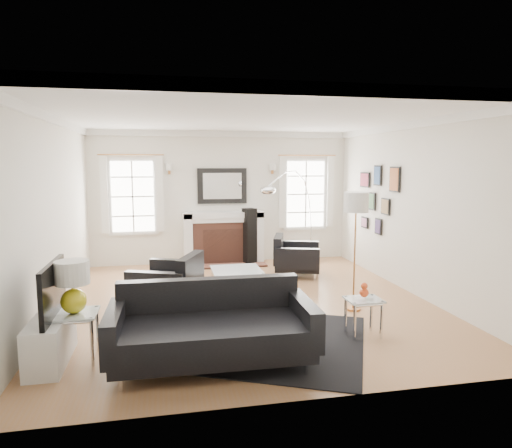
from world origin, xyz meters
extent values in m
plane|color=#AC7648|center=(0.00, 0.00, 0.00)|extent=(6.00, 6.00, 0.00)
cube|color=silver|center=(0.00, 3.00, 1.40)|extent=(5.50, 0.04, 2.80)
cube|color=silver|center=(0.00, -3.00, 1.40)|extent=(5.50, 0.04, 2.80)
cube|color=silver|center=(-2.75, 0.00, 1.40)|extent=(0.04, 6.00, 2.80)
cube|color=silver|center=(2.75, 0.00, 1.40)|extent=(0.04, 6.00, 2.80)
cube|color=white|center=(0.00, 0.00, 2.80)|extent=(5.50, 6.00, 0.02)
cube|color=white|center=(0.00, 0.00, 2.74)|extent=(5.50, 6.00, 0.12)
cube|color=white|center=(-0.75, 2.80, 0.55)|extent=(0.18, 0.38, 1.10)
cube|color=white|center=(0.75, 2.80, 0.55)|extent=(0.18, 0.38, 1.10)
cube|color=white|center=(0.00, 2.80, 1.05)|extent=(1.70, 0.38, 0.12)
cube|color=white|center=(0.00, 2.80, 0.95)|extent=(1.50, 0.34, 0.10)
cube|color=brown|center=(0.00, 2.82, 0.45)|extent=(1.30, 0.30, 0.90)
cube|color=black|center=(0.00, 2.72, 0.38)|extent=(0.90, 0.10, 0.76)
cube|color=brown|center=(0.00, 2.55, 0.02)|extent=(1.70, 0.50, 0.04)
cube|color=black|center=(0.00, 2.96, 1.65)|extent=(1.05, 0.06, 0.75)
cube|color=white|center=(0.00, 2.92, 1.65)|extent=(0.82, 0.02, 0.55)
cube|color=white|center=(-1.85, 2.97, 1.45)|extent=(1.00, 0.05, 1.60)
cube|color=white|center=(-1.85, 2.94, 1.45)|extent=(0.84, 0.02, 1.44)
cube|color=white|center=(-2.40, 2.87, 1.50)|extent=(0.14, 0.05, 1.55)
cube|color=white|center=(-1.30, 2.87, 1.50)|extent=(0.14, 0.05, 1.55)
cube|color=white|center=(1.85, 2.97, 1.45)|extent=(1.00, 0.05, 1.60)
cube|color=white|center=(1.85, 2.94, 1.45)|extent=(0.84, 0.02, 1.44)
cube|color=white|center=(1.30, 2.87, 1.50)|extent=(0.14, 0.05, 1.55)
cube|color=white|center=(2.40, 2.87, 1.50)|extent=(0.14, 0.05, 1.55)
cube|color=black|center=(2.72, 0.60, 1.85)|extent=(0.03, 0.34, 0.44)
cube|color=#BD6132|center=(2.70, 0.60, 1.85)|extent=(0.01, 0.29, 0.39)
cube|color=black|center=(2.72, 1.25, 1.90)|extent=(0.03, 0.28, 0.38)
cube|color=#2F4F82|center=(2.70, 1.25, 1.90)|extent=(0.01, 0.23, 0.33)
cube|color=black|center=(2.72, 1.80, 1.80)|extent=(0.03, 0.40, 0.30)
cube|color=#A83349|center=(2.70, 1.80, 1.80)|extent=(0.01, 0.35, 0.25)
cube|color=black|center=(2.72, 0.90, 1.35)|extent=(0.03, 0.30, 0.30)
cube|color=olive|center=(2.70, 0.90, 1.35)|extent=(0.01, 0.25, 0.25)
cube|color=black|center=(2.72, 1.45, 1.40)|extent=(0.03, 0.26, 0.34)
cube|color=#467547|center=(2.70, 1.45, 1.40)|extent=(0.01, 0.21, 0.29)
cube|color=black|center=(2.72, 2.00, 1.35)|extent=(0.03, 0.32, 0.24)
cube|color=tan|center=(2.70, 2.00, 1.35)|extent=(0.01, 0.27, 0.19)
cube|color=black|center=(2.72, 1.15, 0.95)|extent=(0.03, 0.24, 0.30)
cube|color=#463061|center=(2.70, 1.15, 0.95)|extent=(0.01, 0.19, 0.25)
cube|color=black|center=(2.72, 1.75, 0.95)|extent=(0.03, 0.28, 0.22)
cube|color=#AB6481|center=(2.70, 1.75, 0.95)|extent=(0.01, 0.23, 0.17)
cube|color=white|center=(-2.45, -1.70, 0.25)|extent=(0.35, 1.00, 0.50)
cube|color=black|center=(-2.40, -1.70, 0.80)|extent=(0.05, 1.00, 0.58)
cube|color=black|center=(-0.19, -1.49, 0.01)|extent=(3.27, 3.06, 0.01)
cube|color=black|center=(-0.76, -2.13, 0.32)|extent=(2.04, 0.99, 0.34)
cube|color=black|center=(-0.75, -1.70, 0.56)|extent=(2.03, 0.19, 0.56)
cube|color=black|center=(-1.75, -2.11, 0.45)|extent=(0.17, 0.96, 0.43)
cube|color=black|center=(0.24, -2.15, 0.45)|extent=(0.17, 0.96, 0.43)
cube|color=black|center=(-1.22, 0.03, 0.30)|extent=(1.11, 1.11, 0.32)
cube|color=black|center=(-0.87, -0.12, 0.53)|extent=(0.46, 0.84, 0.53)
cube|color=black|center=(-1.06, 0.42, 0.43)|extent=(0.84, 0.44, 0.40)
cube|color=black|center=(-1.38, -0.37, 0.43)|extent=(0.84, 0.44, 0.40)
cube|color=black|center=(1.25, 1.48, 0.28)|extent=(1.02, 1.02, 0.30)
cube|color=black|center=(0.90, 1.59, 0.51)|extent=(0.38, 0.82, 0.51)
cube|color=black|center=(1.12, 1.10, 0.41)|extent=(0.81, 0.37, 0.39)
cube|color=black|center=(1.37, 1.87, 0.41)|extent=(0.81, 0.37, 0.39)
cube|color=silver|center=(-0.06, 0.68, 0.35)|extent=(0.82, 0.82, 0.02)
cylinder|color=silver|center=(-0.43, 0.31, 0.18)|extent=(0.04, 0.04, 0.36)
cylinder|color=silver|center=(0.31, 0.31, 0.18)|extent=(0.04, 0.04, 0.36)
cylinder|color=silver|center=(-0.43, 1.05, 0.18)|extent=(0.04, 0.04, 0.36)
cylinder|color=silver|center=(0.31, 1.05, 0.18)|extent=(0.04, 0.04, 0.36)
cube|color=silver|center=(-2.20, -1.68, 0.52)|extent=(0.48, 0.48, 0.02)
cylinder|color=silver|center=(-2.40, -1.88, 0.26)|extent=(0.04, 0.04, 0.53)
cylinder|color=silver|center=(-2.00, -1.88, 0.26)|extent=(0.04, 0.04, 0.53)
cylinder|color=silver|center=(-2.40, -1.48, 0.26)|extent=(0.04, 0.04, 0.53)
cylinder|color=silver|center=(-2.00, -1.48, 0.26)|extent=(0.04, 0.04, 0.53)
cube|color=silver|center=(1.16, -1.65, 0.46)|extent=(0.43, 0.36, 0.02)
cylinder|color=silver|center=(0.98, -1.79, 0.24)|extent=(0.04, 0.04, 0.47)
cylinder|color=silver|center=(1.33, -1.79, 0.24)|extent=(0.04, 0.04, 0.47)
cylinder|color=silver|center=(0.98, -1.51, 0.24)|extent=(0.04, 0.04, 0.47)
cylinder|color=silver|center=(1.33, -1.51, 0.24)|extent=(0.04, 0.04, 0.47)
sphere|color=yellow|center=(-2.20, -1.68, 0.66)|extent=(0.27, 0.27, 0.27)
cylinder|color=yellow|center=(-2.20, -1.68, 0.80)|extent=(0.04, 0.04, 0.11)
cylinder|color=white|center=(-2.20, -1.68, 0.98)|extent=(0.36, 0.36, 0.25)
sphere|color=#DB471C|center=(1.16, -1.65, 0.55)|extent=(0.12, 0.12, 0.12)
sphere|color=#DB471C|center=(1.16, -1.65, 0.63)|extent=(0.08, 0.08, 0.08)
cube|color=white|center=(1.89, 2.65, 0.09)|extent=(0.21, 0.34, 0.17)
ellipsoid|color=silver|center=(0.69, 1.62, 1.63)|extent=(0.29, 0.29, 0.17)
cylinder|color=#BB7A41|center=(1.45, -0.68, 0.02)|extent=(0.22, 0.22, 0.03)
cylinder|color=#BB7A41|center=(1.45, -0.68, 0.76)|extent=(0.03, 0.03, 1.53)
cylinder|color=white|center=(1.45, -0.68, 1.58)|extent=(0.35, 0.35, 0.28)
cube|color=black|center=(0.53, 2.65, 0.59)|extent=(0.31, 0.31, 1.19)
camera|label=1|loc=(-1.22, -6.71, 2.13)|focal=32.00mm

